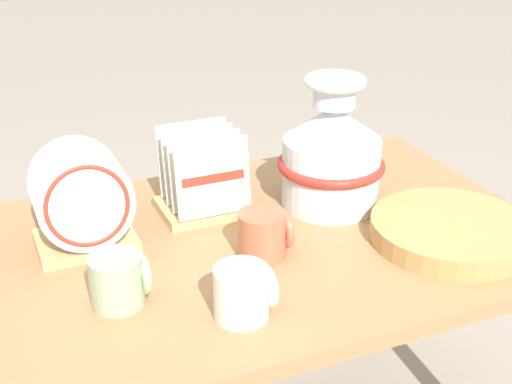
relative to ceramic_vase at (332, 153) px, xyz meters
The scene contains 8 objects.
display_table 0.32m from the ceramic_vase, 159.06° to the right, with size 1.24×0.80×0.67m.
ceramic_vase is the anchor object (origin of this frame).
dish_rack_round_plates 0.57m from the ceramic_vase, behind, with size 0.20×0.17×0.22m.
dish_rack_square_plates 0.30m from the ceramic_vase, 164.02° to the left, with size 0.20×0.16×0.19m.
wicker_charger_stack 0.32m from the ceramic_vase, 59.50° to the right, with size 0.34×0.34×0.04m.
mug_terracotta_glaze 0.30m from the ceramic_vase, 146.47° to the right, with size 0.11×0.10×0.10m.
mug_cream_glaze 0.50m from the ceramic_vase, 136.67° to the right, with size 0.11×0.10×0.10m.
mug_sage_glaze 0.59m from the ceramic_vase, 159.09° to the right, with size 0.11×0.10×0.10m.
Camera 1 is at (-0.53, -1.23, 1.41)m, focal length 50.00 mm.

